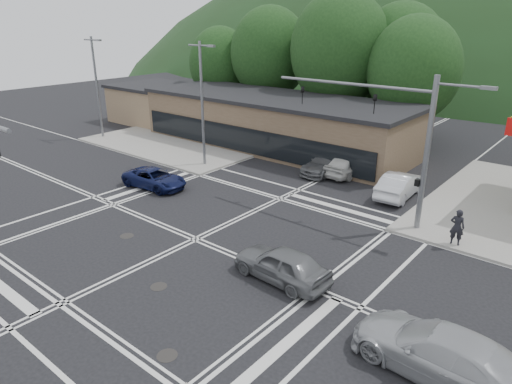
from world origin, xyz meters
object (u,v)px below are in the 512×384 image
Objects in this scene: car_grey_center at (282,264)px; car_silver_east at (441,353)px; car_queue_b at (349,164)px; pedestrian at (457,227)px; car_blue_west at (155,178)px; car_queue_a at (400,185)px; car_northbound at (326,163)px.

car_silver_east is at bearing 82.24° from car_grey_center.
car_queue_b is 11.40m from pedestrian.
car_queue_a reaches higher than car_blue_west.
car_grey_center is 0.94× the size of car_queue_a.
car_grey_center is (13.22, -3.84, 0.13)m from car_blue_west.
car_silver_east reaches higher than car_northbound.
car_northbound is at bearing -34.61° from pedestrian.
car_queue_b is (8.60, 10.46, 0.16)m from car_blue_west.
car_blue_west is 20.95m from car_silver_east.
car_northbound is at bearing -134.64° from car_silver_east.
car_silver_east is 19.99m from car_northbound.
pedestrian is (10.86, -5.88, 0.37)m from car_northbound.
car_grey_center is 9.13m from pedestrian.
car_blue_west is at bearing 6.25° from pedestrian.
pedestrian is at bearing 151.51° from car_grey_center.
car_northbound is (7.10, 9.83, 0.07)m from car_blue_west.
car_silver_east is at bearing -109.99° from car_blue_west.
pedestrian reaches higher than car_queue_b.
car_grey_center is 0.96× the size of car_queue_b.
car_grey_center is 0.78× the size of car_silver_east.
car_blue_west is 13.76m from car_grey_center.
car_northbound is at bearing -14.17° from car_queue_a.
car_queue_b is (-4.62, 14.30, 0.03)m from car_grey_center.
car_silver_east reaches higher than car_queue_a.
car_queue_a is (-7.21, 13.85, -0.05)m from car_silver_east.
car_northbound is 2.61× the size of pedestrian.
car_grey_center is at bearing 87.18° from car_queue_a.
car_silver_east reaches higher than car_grey_center.
pedestrian is (4.86, -4.73, 0.29)m from car_queue_a.
car_queue_b is at bearing -24.81° from car_queue_a.
car_grey_center is at bearing -96.56° from car_silver_east.
car_silver_east is (20.31, -5.17, 0.20)m from car_blue_west.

